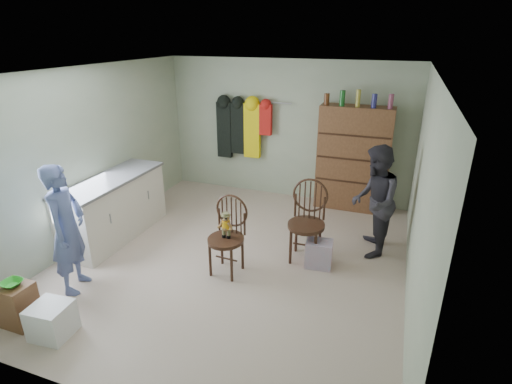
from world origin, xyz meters
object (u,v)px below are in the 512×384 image
at_px(chair_far, 307,218).
at_px(chair_front, 228,231).
at_px(counter, 114,207).
at_px(dresser, 353,159).

bearing_deg(chair_far, chair_front, -144.27).
relative_size(counter, dresser, 0.90).
bearing_deg(counter, chair_front, -8.46).
relative_size(chair_front, dresser, 0.50).
bearing_deg(chair_far, counter, -174.49).
bearing_deg(dresser, chair_front, -114.83).
bearing_deg(chair_front, counter, 175.23).
distance_m(counter, dresser, 3.96).
bearing_deg(chair_front, chair_far, 41.39).
height_order(chair_far, dresser, dresser).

